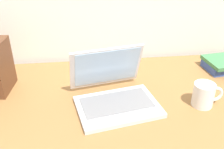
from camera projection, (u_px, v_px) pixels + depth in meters
desk at (108, 103)px, 1.08m from camera, size 1.60×0.76×0.03m
laptop at (114, 92)px, 1.04m from camera, size 0.36×0.34×0.21m
coffee_mug at (204, 94)px, 1.02m from camera, size 0.12×0.08×0.10m
book_stack at (224, 64)px, 1.30m from camera, size 0.20×0.18×0.05m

